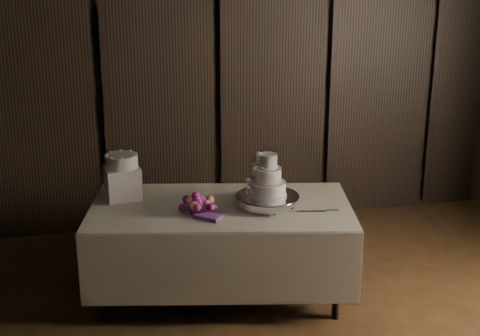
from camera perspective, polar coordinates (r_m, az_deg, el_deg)
name	(u,v)px	position (r m, az deg, el deg)	size (l,w,h in m)	color
room	(364,200)	(3.16, 10.57, -2.70)	(6.08, 7.08, 3.08)	black
display_table	(221,247)	(5.24, -1.61, -6.72)	(2.15, 1.41, 0.76)	beige
cake_stand	(267,201)	(5.06, 2.36, -2.85)	(0.48, 0.48, 0.09)	silver
wedding_cake	(265,180)	(4.99, 2.16, -1.04)	(0.31, 0.27, 0.33)	white
bouquet	(199,205)	(4.93, -3.56, -3.15)	(0.31, 0.41, 0.20)	#CD4A7F
box_pedestal	(123,182)	(5.31, -9.98, -1.22)	(0.26, 0.26, 0.25)	white
small_cake	(121,161)	(5.25, -10.08, 0.60)	(0.25, 0.25, 0.10)	white
cake_knife	(308,211)	(4.99, 5.79, -3.71)	(0.37, 0.02, 0.01)	silver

